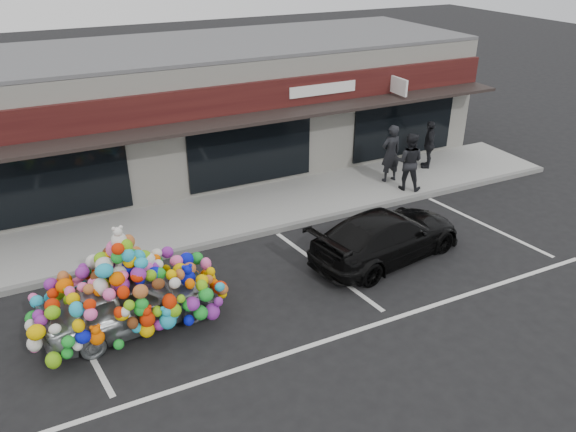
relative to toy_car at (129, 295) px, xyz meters
name	(u,v)px	position (x,y,z in m)	size (l,w,h in m)	color
ground	(224,301)	(2.10, -0.03, -0.78)	(90.00, 90.00, 0.00)	black
shop_building	(134,115)	(2.10, 8.41, 1.38)	(24.00, 7.20, 4.31)	white
sidewalk	(176,226)	(2.10, 3.97, -0.70)	(26.00, 3.00, 0.15)	#989993
kerb	(191,249)	(2.10, 2.47, -0.70)	(26.00, 0.18, 0.16)	slate
parking_stripe_left	(79,334)	(-1.10, 0.17, -0.78)	(0.12, 4.40, 0.01)	silver
parking_stripe_mid	(325,268)	(4.90, 0.17, -0.78)	(0.12, 4.40, 0.01)	silver
parking_stripe_right	(485,225)	(10.30, 0.17, -0.78)	(0.12, 4.40, 0.01)	silver
lane_line	(349,333)	(4.10, -2.33, -0.78)	(14.00, 0.12, 0.01)	silver
toy_car	(129,295)	(0.00, 0.00, 0.00)	(2.70, 4.10, 2.29)	silver
black_sedan	(387,235)	(6.62, -0.02, -0.14)	(4.42, 1.80, 1.28)	black
pedestrian_a	(391,153)	(9.45, 3.88, 0.34)	(0.71, 0.47, 1.95)	black
pedestrian_b	(409,162)	(9.58, 3.07, 0.32)	(0.92, 0.72, 1.89)	black
pedestrian_c	(429,144)	(11.40, 4.31, 0.22)	(0.41, 0.99, 1.69)	black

